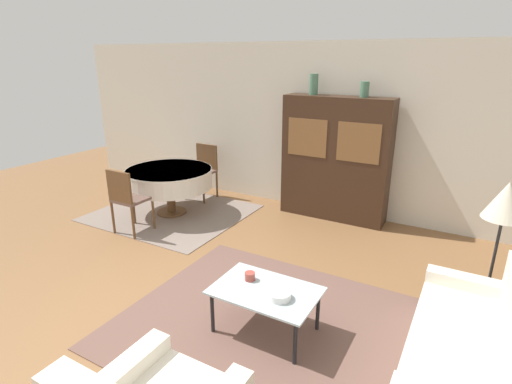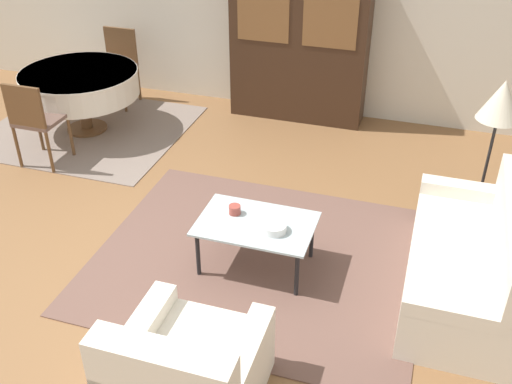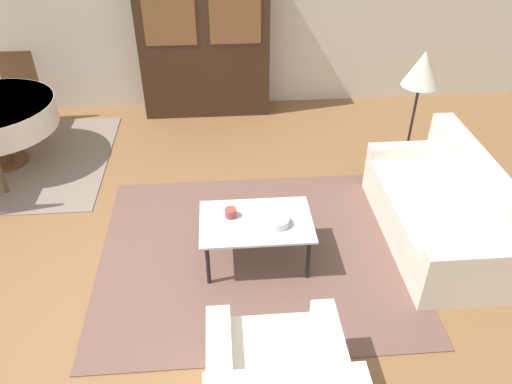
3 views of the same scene
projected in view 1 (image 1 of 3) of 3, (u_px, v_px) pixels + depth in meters
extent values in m
plane|color=brown|center=(169.00, 319.00, 3.97)|extent=(14.00, 14.00, 0.00)
cube|color=beige|center=(313.00, 129.00, 6.51)|extent=(10.00, 0.06, 2.70)
cube|color=brown|center=(269.00, 325.00, 3.86)|extent=(2.79, 2.38, 0.01)
cube|color=gray|center=(172.00, 213.00, 6.63)|extent=(2.34, 2.09, 0.01)
cube|color=silver|center=(464.00, 364.00, 3.09)|extent=(0.82, 1.77, 0.43)
cube|color=silver|center=(474.00, 284.00, 3.66)|extent=(0.82, 0.16, 0.12)
cube|color=silver|center=(115.00, 379.00, 2.60)|extent=(0.16, 0.91, 0.12)
cylinder|color=black|center=(212.00, 312.00, 3.70)|extent=(0.04, 0.04, 0.42)
cylinder|color=black|center=(295.00, 343.00, 3.31)|extent=(0.04, 0.04, 0.42)
cylinder|color=black|center=(242.00, 286.00, 4.13)|extent=(0.04, 0.04, 0.42)
cylinder|color=black|center=(318.00, 310.00, 3.73)|extent=(0.04, 0.04, 0.42)
cube|color=silver|center=(266.00, 291.00, 3.65)|extent=(0.96, 0.64, 0.02)
cube|color=#382316|center=(335.00, 159.00, 6.20)|extent=(1.65, 0.42, 1.91)
cube|color=brown|center=(307.00, 138.00, 6.10)|extent=(0.63, 0.01, 0.57)
cube|color=brown|center=(358.00, 143.00, 5.73)|extent=(0.63, 0.01, 0.57)
cylinder|color=brown|center=(172.00, 212.00, 6.62)|extent=(0.48, 0.48, 0.03)
cylinder|color=brown|center=(171.00, 200.00, 6.55)|extent=(0.14, 0.14, 0.45)
cylinder|color=silver|center=(169.00, 178.00, 6.43)|extent=(1.37, 1.37, 0.30)
cylinder|color=silver|center=(169.00, 170.00, 6.39)|extent=(1.38, 1.38, 0.03)
cylinder|color=brown|center=(134.00, 209.00, 6.13)|extent=(0.04, 0.04, 0.48)
cylinder|color=brown|center=(153.00, 214.00, 5.94)|extent=(0.04, 0.04, 0.48)
cylinder|color=brown|center=(113.00, 217.00, 5.80)|extent=(0.04, 0.04, 0.48)
cylinder|color=brown|center=(133.00, 223.00, 5.61)|extent=(0.04, 0.04, 0.48)
cube|color=brown|center=(132.00, 199.00, 5.79)|extent=(0.44, 0.44, 0.04)
cube|color=brown|center=(119.00, 187.00, 5.54)|extent=(0.44, 0.04, 0.45)
cylinder|color=brown|center=(204.00, 191.00, 6.96)|extent=(0.04, 0.04, 0.48)
cylinder|color=brown|center=(185.00, 187.00, 7.15)|extent=(0.04, 0.04, 0.48)
cylinder|color=brown|center=(217.00, 184.00, 7.29)|extent=(0.04, 0.04, 0.48)
cylinder|color=brown|center=(199.00, 181.00, 7.48)|extent=(0.04, 0.04, 0.48)
cube|color=brown|center=(201.00, 172.00, 7.14)|extent=(0.44, 0.44, 0.04)
cube|color=brown|center=(207.00, 156.00, 7.22)|extent=(0.44, 0.04, 0.45)
cylinder|color=black|center=(482.00, 311.00, 4.06)|extent=(0.28, 0.28, 0.02)
cylinder|color=black|center=(492.00, 265.00, 3.89)|extent=(0.03, 0.03, 1.03)
cone|color=beige|center=(506.00, 200.00, 3.67)|extent=(0.38, 0.38, 0.36)
cylinder|color=#9E4238|center=(250.00, 276.00, 3.79)|extent=(0.10, 0.10, 0.08)
cylinder|color=white|center=(279.00, 295.00, 3.50)|extent=(0.20, 0.20, 0.07)
cylinder|color=#4C7A60|center=(314.00, 84.00, 6.03)|extent=(0.13, 0.13, 0.31)
cylinder|color=#4C7A60|center=(365.00, 89.00, 5.68)|extent=(0.13, 0.13, 0.22)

